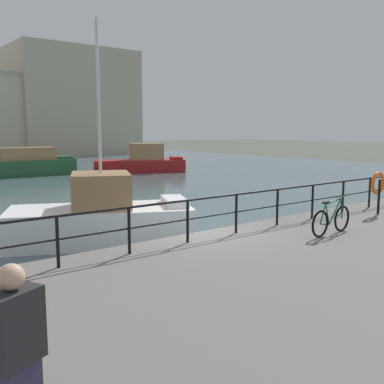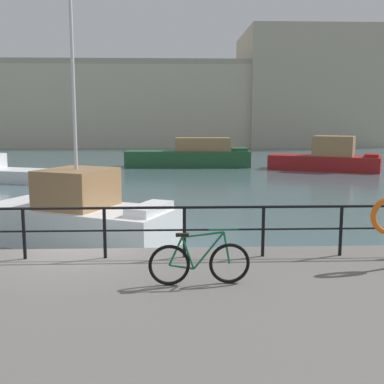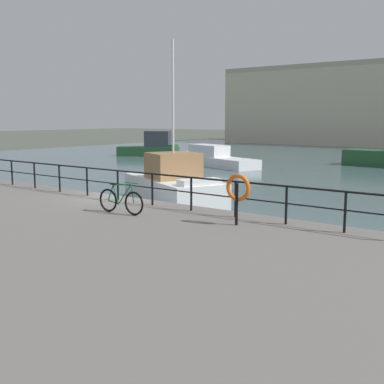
{
  "view_description": "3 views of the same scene",
  "coord_description": "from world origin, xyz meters",
  "px_view_note": "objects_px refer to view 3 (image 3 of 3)",
  "views": [
    {
      "loc": [
        -7.48,
        -9.24,
        3.74
      ],
      "look_at": [
        2.49,
        3.48,
        1.49
      ],
      "focal_mm": 41.77,
      "sensor_mm": 36.0,
      "label": 1
    },
    {
      "loc": [
        2.09,
        -10.47,
        3.86
      ],
      "look_at": [
        2.62,
        3.05,
        1.78
      ],
      "focal_mm": 45.15,
      "sensor_mm": 36.0,
      "label": 2
    },
    {
      "loc": [
        13.24,
        -12.77,
        3.88
      ],
      "look_at": [
        2.35,
        1.38,
        1.18
      ],
      "focal_mm": 45.98,
      "sensor_mm": 36.0,
      "label": 3
    }
  ],
  "objects_px": {
    "moored_small_launch": "(152,147)",
    "parked_bicycle": "(121,201)",
    "moored_red_daysailer": "(214,158)",
    "moored_harbor_tender": "(174,186)",
    "life_ring_stand": "(238,189)"
  },
  "relations": [
    {
      "from": "moored_small_launch",
      "to": "moored_red_daysailer",
      "type": "xyz_separation_m",
      "value": [
        10.68,
        -4.24,
        -0.29
      ]
    },
    {
      "from": "life_ring_stand",
      "to": "moored_small_launch",
      "type": "bearing_deg",
      "value": 135.84
    },
    {
      "from": "moored_red_daysailer",
      "to": "moored_small_launch",
      "type": "bearing_deg",
      "value": -1.6
    },
    {
      "from": "moored_small_launch",
      "to": "parked_bicycle",
      "type": "distance_m",
      "value": 35.35
    },
    {
      "from": "parked_bicycle",
      "to": "life_ring_stand",
      "type": "height_order",
      "value": "life_ring_stand"
    },
    {
      "from": "moored_red_daysailer",
      "to": "parked_bicycle",
      "type": "xyz_separation_m",
      "value": [
        12.39,
        -22.55,
        0.76
      ]
    },
    {
      "from": "moored_red_daysailer",
      "to": "moored_harbor_tender",
      "type": "distance_m",
      "value": 18.37
    },
    {
      "from": "parked_bicycle",
      "to": "life_ring_stand",
      "type": "xyz_separation_m",
      "value": [
        3.68,
        0.81,
        0.59
      ]
    },
    {
      "from": "moored_small_launch",
      "to": "moored_red_daysailer",
      "type": "bearing_deg",
      "value": -47.22
    },
    {
      "from": "moored_small_launch",
      "to": "life_ring_stand",
      "type": "xyz_separation_m",
      "value": [
        26.75,
        -25.98,
        1.06
      ]
    },
    {
      "from": "moored_small_launch",
      "to": "moored_red_daysailer",
      "type": "distance_m",
      "value": 11.49
    },
    {
      "from": "moored_red_daysailer",
      "to": "life_ring_stand",
      "type": "height_order",
      "value": "life_ring_stand"
    },
    {
      "from": "moored_harbor_tender",
      "to": "life_ring_stand",
      "type": "bearing_deg",
      "value": -14.14
    },
    {
      "from": "parked_bicycle",
      "to": "life_ring_stand",
      "type": "relative_size",
      "value": 1.27
    },
    {
      "from": "moored_red_daysailer",
      "to": "moored_harbor_tender",
      "type": "xyz_separation_m",
      "value": [
        9.03,
        -16.0,
        0.23
      ]
    }
  ]
}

